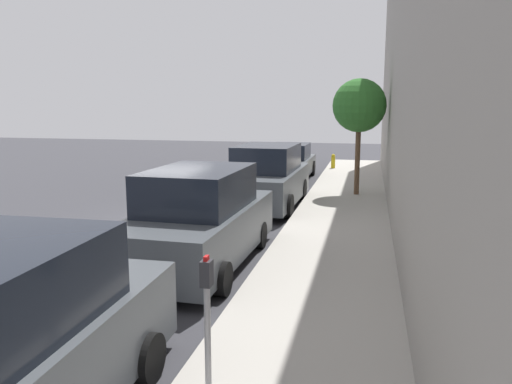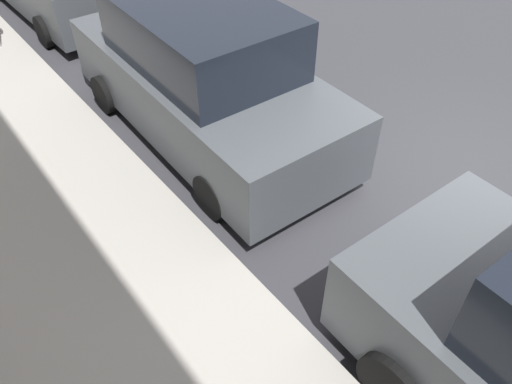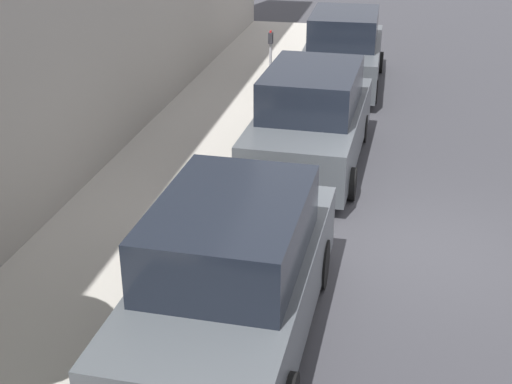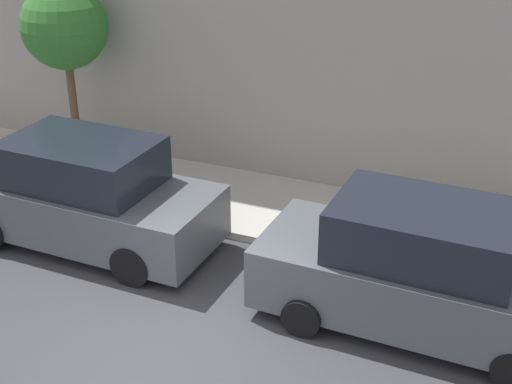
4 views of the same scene
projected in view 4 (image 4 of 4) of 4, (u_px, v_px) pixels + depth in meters
name	position (u px, v px, depth m)	size (l,w,h in m)	color
ground_plane	(161.00, 360.00, 10.06)	(60.00, 60.00, 0.00)	#38383D
sidewalk	(284.00, 211.00, 14.03)	(2.67, 32.00, 0.15)	#B2ADA3
parked_suv_second	(420.00, 270.00, 10.44)	(2.09, 4.85, 1.98)	#4C5156
parked_suv_third	(86.00, 196.00, 12.69)	(2.08, 4.84, 1.98)	#4C5156
street_tree	(64.00, 27.00, 14.73)	(1.80, 1.80, 3.94)	brown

